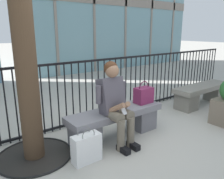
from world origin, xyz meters
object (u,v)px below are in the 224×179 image
at_px(handbag_on_bench, 144,95).
at_px(stone_bench_far, 202,93).
at_px(shopping_bag, 86,148).
at_px(seated_person_with_phone, 115,101).
at_px(stone_bench, 116,120).

height_order(handbag_on_bench, stone_bench_far, handbag_on_bench).
xyz_separation_m(shopping_bag, stone_bench_far, (3.26, 0.42, 0.08)).
relative_size(seated_person_with_phone, stone_bench_far, 0.76).
distance_m(shopping_bag, stone_bench_far, 3.28).
bearing_deg(stone_bench, stone_bench_far, 2.06).
xyz_separation_m(stone_bench, seated_person_with_phone, (-0.12, -0.13, 0.38)).
bearing_deg(shopping_bag, handbag_on_bench, 13.64).
relative_size(handbag_on_bench, stone_bench_far, 0.23).
distance_m(stone_bench, seated_person_with_phone, 0.42).
xyz_separation_m(seated_person_with_phone, shopping_bag, (-0.61, -0.20, -0.46)).
xyz_separation_m(stone_bench, handbag_on_bench, (0.58, -0.01, 0.32)).
distance_m(handbag_on_bench, stone_bench_far, 1.97).
bearing_deg(seated_person_with_phone, stone_bench_far, 4.74).
height_order(stone_bench, shopping_bag, shopping_bag).
xyz_separation_m(stone_bench, stone_bench_far, (2.53, 0.09, 0.00)).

